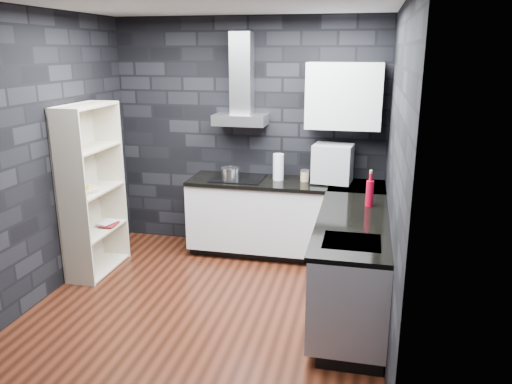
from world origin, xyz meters
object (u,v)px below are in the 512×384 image
(storage_jar, at_px, (305,176))
(bookshelf, at_px, (92,191))
(glass_vase, at_px, (278,167))
(appliance_garage, at_px, (333,163))
(pot, at_px, (230,174))
(utensil_crock, at_px, (319,176))
(fruit_bowl, at_px, (86,190))
(red_bottle, at_px, (370,193))

(storage_jar, relative_size, bookshelf, 0.06)
(glass_vase, distance_m, appliance_garage, 0.61)
(pot, bearing_deg, bookshelf, -150.48)
(utensil_crock, bearing_deg, appliance_garage, -21.83)
(appliance_garage, bearing_deg, fruit_bowl, -151.94)
(storage_jar, distance_m, fruit_bowl, 2.35)
(appliance_garage, height_order, fruit_bowl, appliance_garage)
(storage_jar, xyz_separation_m, fruit_bowl, (-2.13, -0.99, -0.02))
(utensil_crock, bearing_deg, bookshelf, -158.25)
(pot, xyz_separation_m, utensil_crock, (0.99, 0.18, -0.01))
(appliance_garage, bearing_deg, bookshelf, -154.23)
(utensil_crock, height_order, red_bottle, red_bottle)
(utensil_crock, bearing_deg, glass_vase, -175.40)
(red_bottle, bearing_deg, utensil_crock, 123.65)
(storage_jar, bearing_deg, bookshelf, -157.64)
(red_bottle, bearing_deg, storage_jar, 132.08)
(storage_jar, height_order, red_bottle, red_bottle)
(glass_vase, xyz_separation_m, storage_jar, (0.30, -0.00, -0.09))
(pot, xyz_separation_m, red_bottle, (1.54, -0.65, 0.05))
(fruit_bowl, bearing_deg, utensil_crock, 24.11)
(pot, xyz_separation_m, glass_vase, (0.53, 0.14, 0.08))
(appliance_garage, distance_m, red_bottle, 0.88)
(appliance_garage, bearing_deg, pot, -167.61)
(glass_vase, distance_m, utensil_crock, 0.47)
(appliance_garage, relative_size, fruit_bowl, 1.83)
(fruit_bowl, bearing_deg, storage_jar, 24.87)
(glass_vase, height_order, utensil_crock, glass_vase)
(storage_jar, bearing_deg, red_bottle, -47.92)
(fruit_bowl, bearing_deg, pot, 33.09)
(red_bottle, bearing_deg, pot, 157.11)
(glass_vase, xyz_separation_m, appliance_garage, (0.61, -0.02, 0.08))
(utensil_crock, relative_size, bookshelf, 0.07)
(bookshelf, distance_m, fruit_bowl, 0.12)
(pot, height_order, red_bottle, red_bottle)
(storage_jar, height_order, fruit_bowl, storage_jar)
(pot, height_order, storage_jar, pot)
(storage_jar, distance_m, appliance_garage, 0.35)
(glass_vase, distance_m, red_bottle, 1.29)
(bookshelf, bearing_deg, glass_vase, 44.62)
(glass_vase, relative_size, appliance_garage, 0.72)
(utensil_crock, xyz_separation_m, appliance_garage, (0.14, -0.06, 0.17))
(fruit_bowl, bearing_deg, glass_vase, 28.40)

